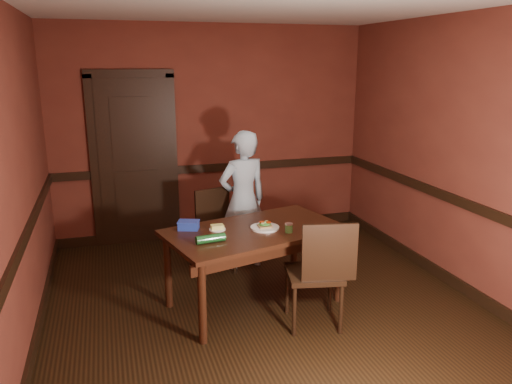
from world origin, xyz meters
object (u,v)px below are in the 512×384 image
chair_near (314,271)px  person (243,200)px  food_tub (189,225)px  sauce_jar (289,228)px  chair_far (212,233)px  sandwich_plate (265,227)px  cheese_saucer (217,228)px  dining_table (255,267)px

chair_near → person: bearing=-68.3°
chair_near → food_tub: size_ratio=4.36×
food_tub → sauce_jar: bearing=-1.7°
chair_far → person: person is taller
sandwich_plate → sauce_jar: bearing=-42.6°
chair_far → sandwich_plate: size_ratio=3.35×
chair_far → sauce_jar: bearing=-79.7°
cheese_saucer → person: bearing=60.2°
sauce_jar → food_tub: sauce_jar is taller
sauce_jar → cheese_saucer: sauce_jar is taller
chair_far → cheese_saucer: chair_far is taller
sandwich_plate → cheese_saucer: (-0.43, 0.10, 0.00)m
food_tub → cheese_saucer: bearing=0.6°
food_tub → sandwich_plate: bearing=5.1°
dining_table → cheese_saucer: (-0.33, 0.08, 0.39)m
cheese_saucer → sandwich_plate: bearing=-12.5°
sandwich_plate → food_tub: (-0.68, 0.18, 0.02)m
chair_far → cheese_saucer: (-0.11, -0.79, 0.32)m
dining_table → food_tub: food_tub is taller
dining_table → person: size_ratio=1.04×
person → sauce_jar: bearing=85.3°
dining_table → cheese_saucer: size_ratio=10.48×
dining_table → sandwich_plate: size_ratio=6.01×
chair_far → sandwich_plate: 0.99m
chair_near → sauce_jar: (-0.11, 0.32, 0.30)m
chair_near → sauce_jar: bearing=-58.6°
person → cheese_saucer: size_ratio=10.08×
sauce_jar → chair_near: bearing=-70.4°
dining_table → chair_near: (0.38, -0.50, 0.12)m
sandwich_plate → dining_table: bearing=170.5°
sandwich_plate → chair_far: bearing=109.8°
dining_table → chair_far: (-0.22, 0.86, 0.07)m
sandwich_plate → cheese_saucer: 0.44m
dining_table → sandwich_plate: bearing=-24.0°
dining_table → food_tub: size_ratio=7.10×
chair_far → food_tub: size_ratio=3.95×
chair_far → chair_near: bearing=-81.0°
sandwich_plate → person: bearing=87.3°
sauce_jar → food_tub: size_ratio=0.38×
chair_near → sandwich_plate: chair_near is taller
dining_table → chair_near: chair_near is taller
dining_table → sandwich_plate: (0.09, -0.02, 0.39)m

